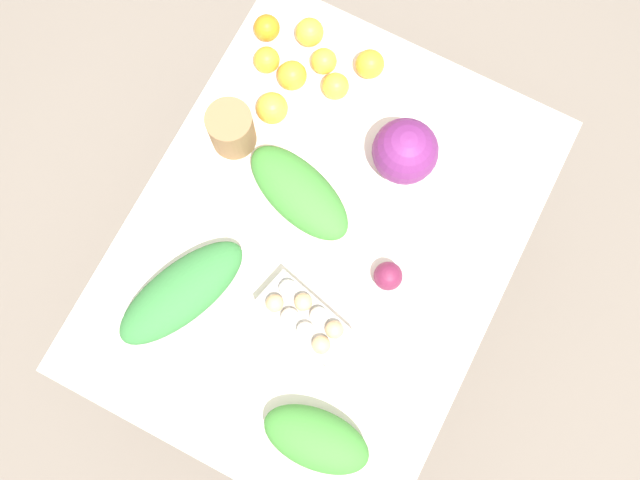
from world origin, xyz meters
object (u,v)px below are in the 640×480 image
cabbage_purple (405,151)px  orange_0 (310,32)px  greens_bunch_beet_tops (316,439)px  orange_3 (336,86)px  beet_root (388,276)px  orange_6 (370,64)px  greens_bunch_dandelion (182,292)px  orange_5 (324,61)px  greens_bunch_kale (299,193)px  orange_2 (272,108)px  paper_bag (231,129)px  orange_7 (267,28)px  orange_1 (292,76)px  egg_carton (305,318)px  orange_4 (267,60)px

cabbage_purple → orange_0: cabbage_purple is taller
greens_bunch_beet_tops → orange_3: 0.88m
beet_root → orange_6: size_ratio=0.94×
greens_bunch_dandelion → orange_5: greens_bunch_dandelion is taller
orange_6 → orange_3: bearing=-28.4°
greens_bunch_dandelion → greens_bunch_kale: greens_bunch_kale is taller
orange_2 → orange_5: orange_2 is taller
cabbage_purple → greens_bunch_dandelion: (0.55, -0.32, -0.04)m
greens_bunch_beet_tops → orange_2: bearing=-144.7°
paper_bag → orange_2: size_ratio=1.64×
orange_0 → orange_6: size_ratio=0.98×
beet_root → orange_6: 0.56m
greens_bunch_dandelion → greens_bunch_kale: size_ratio=1.14×
orange_5 → orange_6: 0.12m
greens_bunch_kale → orange_7: 0.46m
greens_bunch_beet_tops → orange_1: bearing=-148.6°
greens_bunch_dandelion → orange_5: bearing=178.0°
cabbage_purple → orange_0: (-0.20, -0.37, -0.04)m
orange_0 → orange_3: size_ratio=1.07×
egg_carton → orange_4: (-0.55, -0.40, -0.01)m
orange_1 → orange_4: bearing=-97.0°
cabbage_purple → greens_bunch_beet_tops: (0.70, 0.12, -0.04)m
paper_bag → orange_5: 0.31m
orange_5 → orange_6: orange_6 is taller
orange_6 → cabbage_purple: bearing=44.8°
orange_0 → orange_4: size_ratio=1.08×
cabbage_purple → orange_6: cabbage_purple is taller
orange_6 → beet_root: bearing=31.0°
orange_1 → orange_6: (-0.12, 0.16, -0.00)m
orange_3 → orange_6: (-0.09, 0.05, 0.00)m
egg_carton → greens_bunch_dandelion: egg_carton is taller
beet_root → orange_0: 0.67m
cabbage_purple → greens_bunch_beet_tops: 0.72m
beet_root → greens_bunch_kale: bearing=-106.3°
greens_bunch_beet_tops → orange_3: bearing=-155.8°
orange_0 → greens_bunch_beet_tops: bearing=28.4°
orange_5 → orange_7: orange_7 is taller
greens_bunch_kale → greens_bunch_beet_tops: (0.50, 0.31, -0.00)m
greens_bunch_dandelion → beet_root: bearing=122.1°
orange_3 → orange_7: bearing=-105.2°
orange_1 → cabbage_purple: bearing=79.0°
greens_bunch_dandelion → orange_4: greens_bunch_dandelion is taller
orange_3 → orange_4: (0.02, -0.19, -0.00)m
greens_bunch_beet_tops → orange_4: (-0.78, -0.55, -0.01)m
orange_1 → orange_0: bearing=-172.6°
orange_0 → orange_5: orange_0 is taller
cabbage_purple → paper_bag: 0.43m
egg_carton → orange_7: 0.77m
paper_bag → orange_6: paper_bag is taller
orange_1 → orange_4: 0.08m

